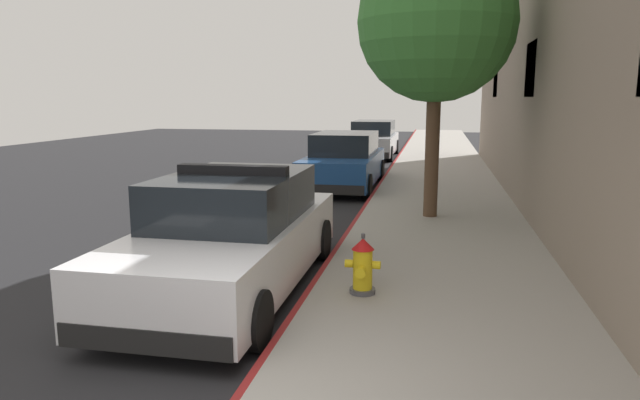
{
  "coord_description": "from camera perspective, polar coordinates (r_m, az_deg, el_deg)",
  "views": [
    {
      "loc": [
        1.48,
        -3.61,
        2.56
      ],
      "look_at": [
        -0.24,
        4.84,
        1.0
      ],
      "focal_mm": 32.04,
      "sensor_mm": 36.0,
      "label": 1
    }
  ],
  "objects": [
    {
      "name": "parked_car_dark_far",
      "position": [
        24.84,
        5.35,
        6.0
      ],
      "size": [
        1.94,
        4.84,
        1.56
      ],
      "color": "#B2B5BA",
      "rests_on": "ground"
    },
    {
      "name": "street_tree",
      "position": [
        11.77,
        11.56,
        16.94
      ],
      "size": [
        3.09,
        3.09,
        5.38
      ],
      "color": "brown",
      "rests_on": "sidewalk_pavement"
    },
    {
      "name": "curb_painted_edge",
      "position": [
        13.91,
        5.05,
        -0.07
      ],
      "size": [
        0.08,
        60.0,
        0.15
      ],
      "primitive_type": "cube",
      "color": "maroon",
      "rests_on": "ground"
    },
    {
      "name": "sidewalk_pavement",
      "position": [
        13.83,
        11.99,
        -0.32
      ],
      "size": [
        3.29,
        60.0,
        0.15
      ],
      "primitive_type": "cube",
      "color": "#9E9991",
      "rests_on": "ground"
    },
    {
      "name": "police_cruiser",
      "position": [
        7.67,
        -8.68,
        -3.55
      ],
      "size": [
        1.94,
        4.84,
        1.68
      ],
      "color": "white",
      "rests_on": "ground"
    },
    {
      "name": "fire_hydrant",
      "position": [
        7.1,
        4.28,
        -6.59
      ],
      "size": [
        0.44,
        0.4,
        0.76
      ],
      "color": "#4C4C51",
      "rests_on": "sidewalk_pavement"
    },
    {
      "name": "ground_plane",
      "position": [
        15.04,
        -11.53,
        -0.15
      ],
      "size": [
        33.31,
        60.0,
        0.2
      ],
      "primitive_type": "cube",
      "color": "#232326"
    },
    {
      "name": "parked_car_silver_ahead",
      "position": [
        16.33,
        2.46,
        3.84
      ],
      "size": [
        1.94,
        4.84,
        1.56
      ],
      "color": "navy",
      "rests_on": "ground"
    }
  ]
}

